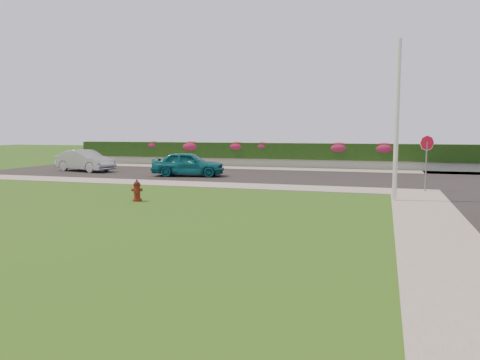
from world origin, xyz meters
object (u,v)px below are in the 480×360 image
(sedan_silver, at_px, (85,161))
(stop_sign, at_px, (427,150))
(sedan_teal, at_px, (188,164))
(fire_hydrant, at_px, (137,191))
(utility_pole, at_px, (397,121))

(sedan_silver, relative_size, stop_sign, 1.69)
(sedan_teal, xyz_separation_m, stop_sign, (12.07, -3.11, 1.02))
(fire_hydrant, xyz_separation_m, utility_pole, (8.94, 2.73, 2.51))
(utility_pole, bearing_deg, sedan_silver, 158.55)
(fire_hydrant, relative_size, sedan_teal, 0.20)
(fire_hydrant, height_order, utility_pole, utility_pole)
(stop_sign, bearing_deg, fire_hydrant, -154.34)
(fire_hydrant, distance_m, sedan_silver, 13.51)
(sedan_teal, distance_m, sedan_silver, 7.44)
(fire_hydrant, height_order, sedan_teal, sedan_teal)
(sedan_silver, bearing_deg, sedan_teal, -83.94)
(sedan_teal, xyz_separation_m, utility_pole, (10.79, -6.18, 2.16))
(utility_pole, height_order, stop_sign, utility_pole)
(sedan_teal, bearing_deg, fire_hydrant, -179.30)
(fire_hydrant, height_order, stop_sign, stop_sign)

